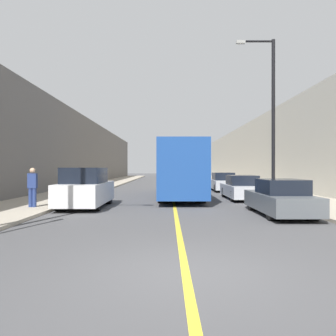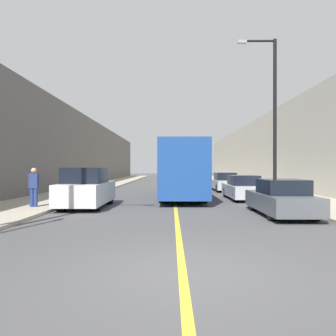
# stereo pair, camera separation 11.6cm
# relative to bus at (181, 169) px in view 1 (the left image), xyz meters

# --- Properties ---
(ground_plane) EXTENTS (200.00, 200.00, 0.00)m
(ground_plane) POSITION_rel_bus_xyz_m (-0.42, -15.38, -1.81)
(ground_plane) COLOR #474749
(sidewalk_left) EXTENTS (3.87, 72.00, 0.12)m
(sidewalk_left) POSITION_rel_bus_xyz_m (-7.72, 14.62, -1.75)
(sidewalk_left) COLOR #A89E8C
(sidewalk_left) RESTS_ON ground
(sidewalk_right) EXTENTS (3.87, 72.00, 0.12)m
(sidewalk_right) POSITION_rel_bus_xyz_m (6.87, 14.62, -1.75)
(sidewalk_right) COLOR #A89E8C
(sidewalk_right) RESTS_ON ground
(building_row_left) EXTENTS (4.00, 72.00, 7.43)m
(building_row_left) POSITION_rel_bus_xyz_m (-11.66, 14.62, 1.90)
(building_row_left) COLOR #66605B
(building_row_left) RESTS_ON ground
(building_row_right) EXTENTS (4.00, 72.00, 7.29)m
(building_row_right) POSITION_rel_bus_xyz_m (10.81, 14.62, 1.83)
(building_row_right) COLOR #B7B2A3
(building_row_right) RESTS_ON ground
(road_center_line) EXTENTS (0.16, 72.00, 0.01)m
(road_center_line) POSITION_rel_bus_xyz_m (-0.42, 14.62, -1.81)
(road_center_line) COLOR gold
(road_center_line) RESTS_ON ground
(bus) EXTENTS (2.59, 11.75, 3.38)m
(bus) POSITION_rel_bus_xyz_m (0.00, 0.00, 0.00)
(bus) COLOR #1E4793
(bus) RESTS_ON ground
(parked_suv_left) EXTENTS (1.94, 4.67, 1.91)m
(parked_suv_left) POSITION_rel_bus_xyz_m (-4.70, -5.59, -0.93)
(parked_suv_left) COLOR silver
(parked_suv_left) RESTS_ON ground
(car_right_near) EXTENTS (1.78, 4.55, 1.45)m
(car_right_near) POSITION_rel_bus_xyz_m (3.75, -8.21, -1.15)
(car_right_near) COLOR #51565B
(car_right_near) RESTS_ON ground
(car_right_mid) EXTENTS (1.78, 4.65, 1.45)m
(car_right_mid) POSITION_rel_bus_xyz_m (3.65, -1.71, -1.15)
(car_right_mid) COLOR silver
(car_right_mid) RESTS_ON ground
(car_right_far) EXTENTS (1.76, 4.76, 1.50)m
(car_right_far) POSITION_rel_bus_xyz_m (3.73, 5.44, -1.13)
(car_right_far) COLOR silver
(car_right_far) RESTS_ON ground
(street_lamp_right) EXTENTS (2.21, 0.24, 9.05)m
(street_lamp_right) POSITION_rel_bus_xyz_m (5.09, -2.76, 3.33)
(street_lamp_right) COLOR black
(street_lamp_right) RESTS_ON sidewalk_right
(pedestrian) EXTENTS (0.39, 0.25, 1.77)m
(pedestrian) POSITION_rel_bus_xyz_m (-6.88, -6.51, -0.77)
(pedestrian) COLOR navy
(pedestrian) RESTS_ON sidewalk_left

